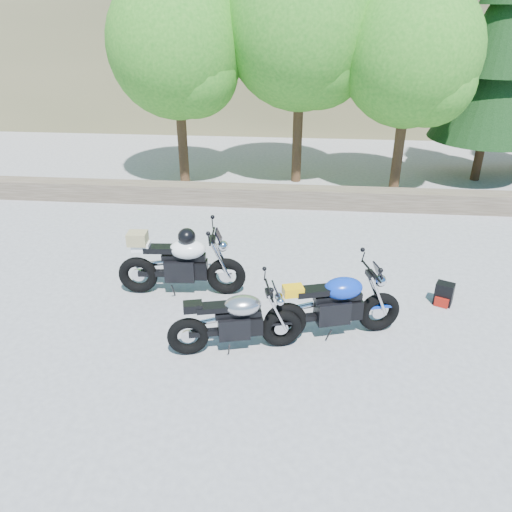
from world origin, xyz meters
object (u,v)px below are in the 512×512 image
at_px(silver_bike, 236,322).
at_px(backpack, 444,294).
at_px(blue_bike, 335,306).
at_px(white_bike, 180,262).

height_order(silver_bike, backpack, silver_bike).
bearing_deg(blue_bike, white_bike, 141.98).
relative_size(silver_bike, blue_bike, 0.92).
xyz_separation_m(silver_bike, white_bike, (-1.20, 1.59, 0.13)).
xyz_separation_m(white_bike, blue_bike, (2.69, -1.08, -0.08)).
height_order(blue_bike, backpack, blue_bike).
xyz_separation_m(silver_bike, blue_bike, (1.49, 0.51, 0.05)).
bearing_deg(backpack, silver_bike, -130.03).
bearing_deg(backpack, white_bike, -154.66).
distance_m(silver_bike, white_bike, 2.00).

